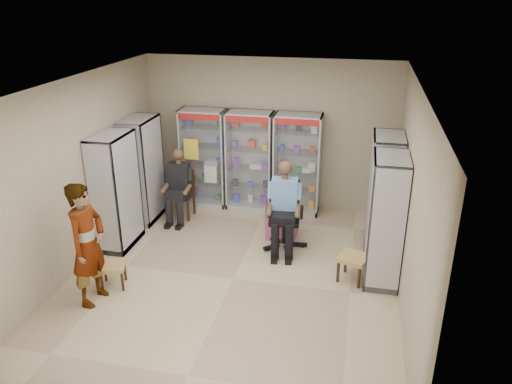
% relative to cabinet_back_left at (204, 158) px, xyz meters
% --- Properties ---
extents(floor, '(6.00, 6.00, 0.00)m').
position_rel_cabinet_back_left_xyz_m(floor, '(1.30, -2.73, -1.00)').
color(floor, tan).
rests_on(floor, ground).
extents(room_shell, '(5.02, 6.02, 3.01)m').
position_rel_cabinet_back_left_xyz_m(room_shell, '(1.30, -2.73, 0.97)').
color(room_shell, tan).
rests_on(room_shell, ground).
extents(cabinet_back_left, '(0.90, 0.50, 2.00)m').
position_rel_cabinet_back_left_xyz_m(cabinet_back_left, '(0.00, 0.00, 0.00)').
color(cabinet_back_left, '#BABDC2').
rests_on(cabinet_back_left, floor).
extents(cabinet_back_mid, '(0.90, 0.50, 2.00)m').
position_rel_cabinet_back_left_xyz_m(cabinet_back_mid, '(0.95, 0.00, 0.00)').
color(cabinet_back_mid, '#A5A9AC').
rests_on(cabinet_back_mid, floor).
extents(cabinet_back_right, '(0.90, 0.50, 2.00)m').
position_rel_cabinet_back_left_xyz_m(cabinet_back_right, '(1.90, 0.00, 0.00)').
color(cabinet_back_right, '#A1A3A8').
rests_on(cabinet_back_right, floor).
extents(cabinet_right_far, '(0.90, 0.50, 2.00)m').
position_rel_cabinet_back_left_xyz_m(cabinet_right_far, '(3.53, -1.13, 0.00)').
color(cabinet_right_far, '#B5B7BD').
rests_on(cabinet_right_far, floor).
extents(cabinet_right_near, '(0.90, 0.50, 2.00)m').
position_rel_cabinet_back_left_xyz_m(cabinet_right_near, '(3.53, -2.23, 0.00)').
color(cabinet_right_near, silver).
rests_on(cabinet_right_near, floor).
extents(cabinet_left_far, '(0.90, 0.50, 2.00)m').
position_rel_cabinet_back_left_xyz_m(cabinet_left_far, '(-0.93, -0.93, 0.00)').
color(cabinet_left_far, '#A7A9AE').
rests_on(cabinet_left_far, floor).
extents(cabinet_left_near, '(0.90, 0.50, 2.00)m').
position_rel_cabinet_back_left_xyz_m(cabinet_left_near, '(-0.93, -2.03, 0.00)').
color(cabinet_left_near, '#9E9FA5').
rests_on(cabinet_left_near, floor).
extents(wooden_chair, '(0.42, 0.42, 0.94)m').
position_rel_cabinet_back_left_xyz_m(wooden_chair, '(-0.25, -0.73, -0.53)').
color(wooden_chair, black).
rests_on(wooden_chair, floor).
extents(seated_customer, '(0.44, 0.60, 1.34)m').
position_rel_cabinet_back_left_xyz_m(seated_customer, '(-0.25, -0.78, -0.33)').
color(seated_customer, black).
rests_on(seated_customer, floor).
extents(office_chair, '(0.70, 0.70, 1.18)m').
position_rel_cabinet_back_left_xyz_m(office_chair, '(1.90, -1.52, -0.41)').
color(office_chair, black).
rests_on(office_chair, floor).
extents(seated_shopkeeper, '(0.55, 0.73, 1.50)m').
position_rel_cabinet_back_left_xyz_m(seated_shopkeeper, '(1.90, -1.57, -0.25)').
color(seated_shopkeeper, '#7598E7').
rests_on(seated_shopkeeper, floor).
extents(pink_trunk, '(0.54, 0.52, 0.49)m').
position_rel_cabinet_back_left_xyz_m(pink_trunk, '(1.81, -1.16, -0.75)').
color(pink_trunk, '#C54E81').
rests_on(pink_trunk, floor).
extents(tea_glass, '(0.07, 0.07, 0.10)m').
position_rel_cabinet_back_left_xyz_m(tea_glass, '(1.80, -1.14, -0.46)').
color(tea_glass, '#511606').
rests_on(tea_glass, pink_trunk).
extents(woven_stool_a, '(0.53, 0.53, 0.42)m').
position_rel_cabinet_back_left_xyz_m(woven_stool_a, '(3.11, -2.37, -0.79)').
color(woven_stool_a, olive).
rests_on(woven_stool_a, floor).
extents(woven_stool_b, '(0.47, 0.47, 0.37)m').
position_rel_cabinet_back_left_xyz_m(woven_stool_b, '(-0.42, -3.30, -0.81)').
color(woven_stool_b, '#AA8547').
rests_on(woven_stool_b, floor).
extents(standing_man, '(0.49, 0.70, 1.82)m').
position_rel_cabinet_back_left_xyz_m(standing_man, '(-0.53, -3.69, -0.09)').
color(standing_man, gray).
rests_on(standing_man, floor).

